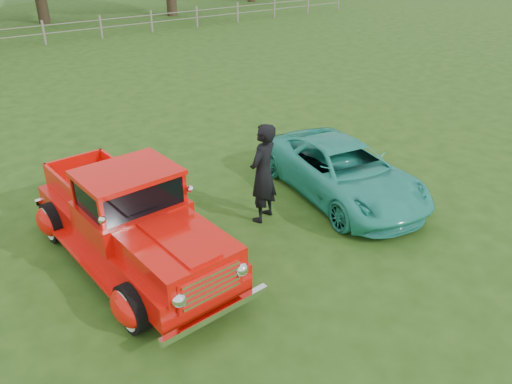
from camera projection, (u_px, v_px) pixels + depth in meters
ground at (256, 278)px, 8.37m from camera, size 140.00×140.00×0.00m
red_pickup at (132, 222)px, 8.44m from camera, size 2.42×5.07×1.78m
teal_sedan at (343, 171)px, 10.70m from camera, size 2.70×4.55×1.19m
man at (263, 173)px, 9.64m from camera, size 0.86×0.73×2.01m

